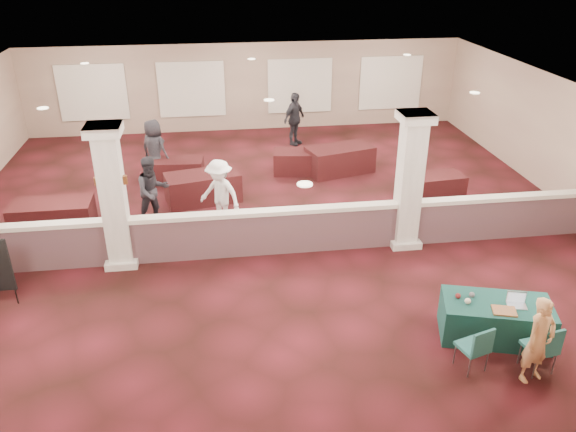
{
  "coord_description": "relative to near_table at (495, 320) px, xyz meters",
  "views": [
    {
      "loc": [
        -1.33,
        -12.71,
        6.51
      ],
      "look_at": [
        0.16,
        -2.0,
        1.17
      ],
      "focal_mm": 35.0,
      "sensor_mm": 36.0,
      "label": 1
    }
  ],
  "objects": [
    {
      "name": "ground",
      "position": [
        -3.5,
        5.08,
        -0.36
      ],
      "size": [
        16.0,
        16.0,
        0.0
      ],
      "primitive_type": "plane",
      "color": "#441117",
      "rests_on": "ground"
    },
    {
      "name": "wall_back",
      "position": [
        -3.5,
        13.08,
        1.24
      ],
      "size": [
        16.0,
        0.04,
        3.2
      ],
      "primitive_type": "cube",
      "color": "gray",
      "rests_on": "ground"
    },
    {
      "name": "wall_front",
      "position": [
        -3.5,
        -2.92,
        1.24
      ],
      "size": [
        16.0,
        0.04,
        3.2
      ],
      "primitive_type": "cube",
      "color": "gray",
      "rests_on": "ground"
    },
    {
      "name": "wall_right",
      "position": [
        4.5,
        5.08,
        1.24
      ],
      "size": [
        0.04,
        16.0,
        3.2
      ],
      "primitive_type": "cube",
      "color": "gray",
      "rests_on": "ground"
    },
    {
      "name": "ceiling",
      "position": [
        -3.5,
        5.08,
        2.84
      ],
      "size": [
        16.0,
        16.0,
        0.02
      ],
      "primitive_type": "cube",
      "color": "silver",
      "rests_on": "wall_back"
    },
    {
      "name": "partition_wall",
      "position": [
        -3.5,
        3.58,
        0.2
      ],
      "size": [
        15.6,
        0.28,
        1.1
      ],
      "color": "#5A3C46",
      "rests_on": "ground"
    },
    {
      "name": "column_left",
      "position": [
        -7.0,
        3.58,
        1.27
      ],
      "size": [
        0.72,
        0.72,
        3.2
      ],
      "color": "beige",
      "rests_on": "ground"
    },
    {
      "name": "column_right",
      "position": [
        -0.5,
        3.58,
        1.27
      ],
      "size": [
        0.72,
        0.72,
        3.2
      ],
      "color": "beige",
      "rests_on": "ground"
    },
    {
      "name": "sconce_left",
      "position": [
        -7.28,
        3.58,
        1.64
      ],
      "size": [
        0.12,
        0.12,
        0.18
      ],
      "color": "brown",
      "rests_on": "column_left"
    },
    {
      "name": "sconce_right",
      "position": [
        -6.72,
        3.58,
        1.64
      ],
      "size": [
        0.12,
        0.12,
        0.18
      ],
      "color": "brown",
      "rests_on": "column_left"
    },
    {
      "name": "near_table",
      "position": [
        0.0,
        0.0,
        0.0
      ],
      "size": [
        2.08,
        1.44,
        0.73
      ],
      "primitive_type": "cube",
      "rotation": [
        0.0,
        0.0,
        -0.29
      ],
      "color": "#0E3632",
      "rests_on": "ground"
    },
    {
      "name": "conf_chair_main",
      "position": [
        0.32,
        -1.0,
        0.19
      ],
      "size": [
        0.53,
        0.53,
        0.93
      ],
      "rotation": [
        0.0,
        0.0,
        0.15
      ],
      "color": "#1B5046",
      "rests_on": "ground"
    },
    {
      "name": "conf_chair_side",
      "position": [
        -0.75,
        -0.82,
        0.16
      ],
      "size": [
        0.55,
        0.55,
        0.89
      ],
      "rotation": [
        0.0,
        0.0,
        0.29
      ],
      "color": "#1B5046",
      "rests_on": "ground"
    },
    {
      "name": "woman",
      "position": [
        0.12,
        -1.11,
        0.41
      ],
      "size": [
        0.64,
        0.52,
        1.54
      ],
      "primitive_type": "imported",
      "rotation": [
        0.0,
        0.0,
        0.3
      ],
      "color": "#EFAA68",
      "rests_on": "ground"
    },
    {
      "name": "far_table_front_left",
      "position": [
        -8.85,
        5.4,
        0.02
      ],
      "size": [
        1.92,
        0.97,
        0.77
      ],
      "primitive_type": "cube",
      "rotation": [
        0.0,
        0.0,
        0.01
      ],
      "color": "black",
      "rests_on": "ground"
    },
    {
      "name": "far_table_front_center",
      "position": [
        -5.19,
        6.7,
        0.04
      ],
      "size": [
        2.14,
        1.4,
        0.8
      ],
      "primitive_type": "cube",
      "rotation": [
        0.0,
        0.0,
        0.23
      ],
      "color": "black",
      "rests_on": "ground"
    },
    {
      "name": "far_table_front_right",
      "position": [
        1.14,
        6.04,
        -0.03
      ],
      "size": [
        1.74,
        1.0,
        0.67
      ],
      "primitive_type": "cube",
      "rotation": [
        0.0,
        0.0,
        0.1
      ],
      "color": "black",
      "rests_on": "ground"
    },
    {
      "name": "far_table_back_left",
      "position": [
        -6.0,
        8.28,
        -0.03
      ],
      "size": [
        1.7,
        0.95,
        0.66
      ],
      "primitive_type": "cube",
      "rotation": [
        0.0,
        0.0,
        -0.08
      ],
      "color": "black",
      "rests_on": "ground"
    },
    {
      "name": "far_table_back_center",
      "position": [
        -2.18,
        8.42,
        -0.02
      ],
      "size": [
        1.79,
        1.06,
        0.69
      ],
      "primitive_type": "cube",
      "rotation": [
        0.0,
        0.0,
        -0.13
      ],
      "color": "black",
      "rests_on": "ground"
    },
    {
      "name": "far_table_back_right",
      "position": [
        -1.0,
        8.28,
        0.04
      ],
      "size": [
        2.2,
        1.51,
        0.81
      ],
      "primitive_type": "cube",
      "rotation": [
        0.0,
        0.0,
        0.27
      ],
      "color": "black",
      "rests_on": "ground"
    },
    {
      "name": "attendee_a",
      "position": [
        -6.4,
        5.49,
        0.53
      ],
      "size": [
        0.98,
        0.8,
        1.78
      ],
      "primitive_type": "imported",
      "rotation": [
        0.0,
        0.0,
        0.45
      ],
      "color": "black",
      "rests_on": "ground"
    },
    {
      "name": "attendee_b",
      "position": [
        -4.76,
        5.08,
        0.52
      ],
      "size": [
        1.21,
        1.11,
        1.77
      ],
      "primitive_type": "imported",
      "rotation": [
        0.0,
        0.0,
        -0.67
      ],
      "color": "silver",
      "rests_on": "ground"
    },
    {
      "name": "attendee_c",
      "position": [
        -2.0,
        11.08,
        0.56
      ],
      "size": [
        1.12,
        1.13,
        1.84
      ],
      "primitive_type": "imported",
      "rotation": [
        0.0,
        0.0,
        0.79
      ],
      "color": "black",
      "rests_on": "ground"
    },
    {
      "name": "attendee_d",
      "position": [
        -6.58,
        8.58,
        0.54
      ],
      "size": [
        1.01,
        0.9,
        1.81
      ],
      "primitive_type": "imported",
      "rotation": [
        0.0,
        0.0,
        2.54
      ],
      "color": "black",
      "rests_on": "ground"
    },
    {
      "name": "laptop_base",
      "position": [
        0.27,
        -0.13,
        0.37
      ],
      "size": [
        0.38,
        0.31,
        0.02
      ],
      "primitive_type": "cube",
      "rotation": [
        0.0,
        0.0,
        -0.29
      ],
      "color": "silver",
      "rests_on": "near_table"
    },
    {
      "name": "laptop_screen",
      "position": [
        0.3,
        -0.02,
        0.49
      ],
      "size": [
        0.32,
        0.1,
        0.22
      ],
      "primitive_type": "cube",
      "rotation": [
        0.0,
        0.0,
        -0.29
      ],
      "color": "silver",
      "rests_on": "near_table"
    },
    {
      "name": "screen_glow",
      "position": [
        0.3,
        -0.03,
        0.47
      ],
      "size": [
        0.29,
        0.09,
        0.19
      ],
      "primitive_type": "cube",
      "rotation": [
        0.0,
        0.0,
        -0.29
      ],
      "color": "silver",
      "rests_on": "near_table"
    },
    {
      "name": "knitting",
      "position": [
        -0.02,
        -0.25,
        0.38
      ],
      "size": [
        0.47,
        0.4,
        0.03
      ],
      "primitive_type": "cube",
      "rotation": [
        0.0,
        0.0,
        -0.29
      ],
      "color": "#C7681F",
      "rests_on": "near_table"
    },
    {
      "name": "yarn_cream",
      "position": [
        -0.55,
        0.06,
        0.42
      ],
      "size": [
        0.11,
        0.11,
        0.11
      ],
      "primitive_type": "sphere",
      "color": "beige",
      "rests_on": "near_table"
    },
    {
      "name": "yarn_red",
      "position": [
        -0.65,
        0.24,
        0.41
      ],
      "size": [
        0.1,
        0.1,
        0.1
      ],
      "primitive_type": "sphere",
      "color": "#5B1D12",
      "rests_on": "near_table"
    },
    {
      "name": "yarn_grey",
      "position": [
        -0.4,
        0.24,
        0.41
      ],
      "size": [
        0.1,
        0.1,
        0.1
      ],
      "primitive_type": "sphere",
      "color": "#55555B",
      "rests_on": "near_table"
    },
    {
      "name": "scissors",
      "position": [
        0.54,
        -0.45,
        0.37
      ],
      "size": [
        0.12,
        0.06,
        0.01
      ],
      "primitive_type": "cube",
      "rotation": [
        0.0,
        0.0,
        -0.29
      ],
      "color": "red",
      "rests_on": "near_table"
    }
  ]
}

